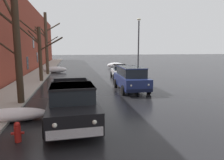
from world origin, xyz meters
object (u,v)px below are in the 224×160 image
(bare_tree_second_along_sidewalk, at_px, (16,45))
(street_lamp_post, at_px, (138,45))
(sedan_silver_parked_kerbside_mid, at_px, (120,71))
(bare_tree_mid_block, at_px, (40,51))
(fire_hydrant, at_px, (18,132))
(bare_tree_far_down_block, at_px, (46,43))
(suv_darkblue_parked_kerbside_close, at_px, (131,78))
(pickup_truck_black_approaching_near_lane, at_px, (72,103))

(bare_tree_second_along_sidewalk, relative_size, street_lamp_post, 1.00)
(sedan_silver_parked_kerbside_mid, height_order, street_lamp_post, street_lamp_post)
(bare_tree_mid_block, height_order, fire_hydrant, bare_tree_mid_block)
(bare_tree_far_down_block, distance_m, fire_hydrant, 18.72)
(suv_darkblue_parked_kerbside_close, bearing_deg, sedan_silver_parked_kerbside_mid, 83.62)
(pickup_truck_black_approaching_near_lane, bearing_deg, street_lamp_post, 60.54)
(suv_darkblue_parked_kerbside_close, relative_size, sedan_silver_parked_kerbside_mid, 1.13)
(bare_tree_mid_block, bearing_deg, bare_tree_second_along_sidewalk, -90.63)
(suv_darkblue_parked_kerbside_close, height_order, street_lamp_post, street_lamp_post)
(bare_tree_second_along_sidewalk, distance_m, bare_tree_far_down_block, 13.32)
(pickup_truck_black_approaching_near_lane, xyz_separation_m, sedan_silver_parked_kerbside_mid, (5.10, 12.58, -0.13))
(suv_darkblue_parked_kerbside_close, bearing_deg, bare_tree_second_along_sidewalk, -161.00)
(bare_tree_second_along_sidewalk, distance_m, bare_tree_mid_block, 7.86)
(pickup_truck_black_approaching_near_lane, distance_m, suv_darkblue_parked_kerbside_close, 7.45)
(fire_hydrant, xyz_separation_m, street_lamp_post, (8.93, 14.08, 3.14))
(sedan_silver_parked_kerbside_mid, height_order, fire_hydrant, sedan_silver_parked_kerbside_mid)
(pickup_truck_black_approaching_near_lane, bearing_deg, bare_tree_mid_block, 104.16)
(fire_hydrant, distance_m, street_lamp_post, 16.96)
(bare_tree_far_down_block, bearing_deg, suv_darkblue_parked_kerbside_close, -56.21)
(bare_tree_second_along_sidewalk, height_order, bare_tree_mid_block, bare_tree_second_along_sidewalk)
(suv_darkblue_parked_kerbside_close, distance_m, street_lamp_post, 7.48)
(bare_tree_second_along_sidewalk, bearing_deg, street_lamp_post, 41.96)
(bare_tree_mid_block, distance_m, suv_darkblue_parked_kerbside_close, 9.19)
(bare_tree_mid_block, bearing_deg, street_lamp_post, 6.73)
(bare_tree_second_along_sidewalk, height_order, pickup_truck_black_approaching_near_lane, bare_tree_second_along_sidewalk)
(street_lamp_post, bearing_deg, bare_tree_second_along_sidewalk, -138.04)
(bare_tree_far_down_block, height_order, pickup_truck_black_approaching_near_lane, bare_tree_far_down_block)
(sedan_silver_parked_kerbside_mid, bearing_deg, bare_tree_far_down_block, 151.89)
(bare_tree_mid_block, distance_m, bare_tree_far_down_block, 5.54)
(bare_tree_second_along_sidewalk, bearing_deg, bare_tree_mid_block, 89.37)
(fire_hydrant, bearing_deg, bare_tree_far_down_block, 93.13)
(bare_tree_second_along_sidewalk, height_order, bare_tree_far_down_block, bare_tree_far_down_block)
(bare_tree_second_along_sidewalk, relative_size, suv_darkblue_parked_kerbside_close, 1.33)
(bare_tree_far_down_block, bearing_deg, bare_tree_mid_block, -90.17)
(bare_tree_far_down_block, bearing_deg, fire_hydrant, -86.87)
(sedan_silver_parked_kerbside_mid, xyz_separation_m, fire_hydrant, (-6.95, -14.12, -0.39))
(bare_tree_second_along_sidewalk, xyz_separation_m, bare_tree_mid_block, (0.09, 7.85, -0.45))
(pickup_truck_black_approaching_near_lane, bearing_deg, fire_hydrant, -140.12)
(bare_tree_second_along_sidewalk, bearing_deg, sedan_silver_parked_kerbside_mid, 48.38)
(bare_tree_second_along_sidewalk, xyz_separation_m, fire_hydrant, (1.11, -5.06, -2.98))
(street_lamp_post, bearing_deg, sedan_silver_parked_kerbside_mid, 178.69)
(fire_hydrant, bearing_deg, bare_tree_second_along_sidewalk, 102.35)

